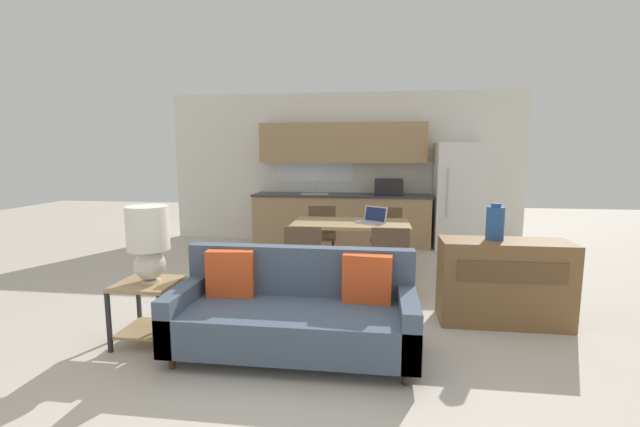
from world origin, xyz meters
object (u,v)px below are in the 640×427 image
(dining_chair_near_left, at_px, (305,258))
(dining_chair_near_right, at_px, (390,259))
(vase, at_px, (495,223))
(dining_chair_far_left, at_px, (322,232))
(dining_table, at_px, (351,228))
(credenza, at_px, (504,282))
(couch, at_px, (295,313))
(refrigerator, at_px, (459,196))
(table_lamp, at_px, (148,239))
(dining_chair_far_right, at_px, (387,234))
(laptop, at_px, (373,219))
(side_table, at_px, (148,302))

(dining_chair_near_left, distance_m, dining_chair_near_right, 0.93)
(vase, distance_m, dining_chair_far_left, 2.72)
(dining_table, relative_size, credenza, 1.22)
(dining_table, relative_size, couch, 0.74)
(dining_table, distance_m, dining_chair_near_left, 0.93)
(refrigerator, distance_m, dining_table, 2.75)
(credenza, bearing_deg, dining_chair_far_left, 136.46)
(refrigerator, distance_m, credenza, 3.36)
(table_lamp, relative_size, dining_chair_far_right, 0.77)
(table_lamp, bearing_deg, couch, -0.40)
(couch, xyz_separation_m, dining_chair_far_right, (0.81, 2.74, 0.15))
(credenza, height_order, dining_chair_far_left, dining_chair_far_left)
(refrigerator, relative_size, laptop, 4.41)
(vase, height_order, dining_chair_near_right, vase)
(side_table, relative_size, table_lamp, 0.83)
(refrigerator, relative_size, dining_chair_near_right, 2.11)
(couch, bearing_deg, refrigerator, 64.02)
(dining_chair_far_left, bearing_deg, dining_chair_near_left, -94.05)
(dining_table, xyz_separation_m, side_table, (-1.62, -2.02, -0.33))
(dining_chair_near_right, relative_size, laptop, 2.09)
(dining_chair_near_left, bearing_deg, dining_chair_near_right, -177.99)
(side_table, distance_m, credenza, 3.26)
(credenza, bearing_deg, laptop, 137.38)
(couch, height_order, dining_chair_far_left, dining_chair_far_left)
(credenza, relative_size, dining_chair_far_right, 1.40)
(dining_table, bearing_deg, dining_chair_near_left, -120.86)
(dining_table, xyz_separation_m, dining_chair_far_right, (0.47, 0.72, -0.21))
(vase, bearing_deg, table_lamp, -163.87)
(dining_chair_far_left, distance_m, dining_chair_near_left, 1.51)
(dining_chair_near_left, relative_size, laptop, 2.09)
(dining_chair_far_left, xyz_separation_m, laptop, (0.74, -0.74, 0.33))
(dining_chair_near_right, bearing_deg, dining_table, -57.87)
(refrigerator, height_order, dining_chair_far_right, refrigerator)
(dining_chair_far_left, bearing_deg, vase, -48.84)
(vase, distance_m, dining_chair_near_left, 1.99)
(dining_chair_near_left, bearing_deg, couch, 95.22)
(vase, bearing_deg, dining_table, 141.45)
(side_table, bearing_deg, dining_chair_far_left, 67.40)
(refrigerator, xyz_separation_m, dining_table, (-1.70, -2.15, -0.21))
(dining_table, height_order, dining_chair_near_left, dining_chair_near_left)
(table_lamp, distance_m, dining_chair_near_right, 2.46)
(refrigerator, height_order, vase, refrigerator)
(side_table, distance_m, dining_chair_near_left, 1.70)
(couch, relative_size, laptop, 4.79)
(couch, bearing_deg, vase, 26.50)
(dining_chair_near_right, bearing_deg, couch, 57.93)
(dining_table, distance_m, credenza, 1.95)
(dining_chair_far_left, xyz_separation_m, dining_chair_near_left, (0.01, -1.51, 0.00))
(dining_chair_far_right, relative_size, dining_chair_near_right, 1.00)
(dining_chair_far_left, bearing_deg, laptop, -49.34)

